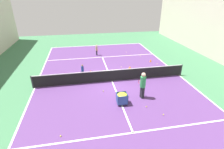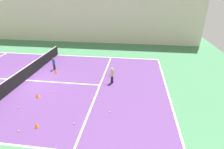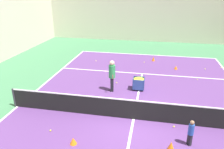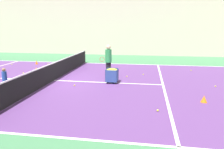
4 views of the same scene
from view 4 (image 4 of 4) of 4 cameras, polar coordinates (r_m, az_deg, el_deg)
ground_plane at (r=12.07m, az=-14.85°, el=-1.52°), size 35.29×35.29×0.00m
court_playing_area at (r=12.07m, az=-14.85°, el=-1.52°), size 11.55×20.68×0.00m
line_sideline_left at (r=17.39m, az=-7.19°, el=3.02°), size 0.10×20.68×0.00m
line_service_far at (r=11.08m, az=13.17°, el=-2.65°), size 11.55×0.10×0.00m
line_centre_service at (r=12.07m, az=-14.85°, el=-1.50°), size 0.10×11.38×0.00m
hall_enclosure_left at (r=22.38m, az=-3.47°, el=13.88°), size 0.15×31.59×6.78m
tennis_net at (r=11.96m, az=-14.98°, el=0.81°), size 11.85×0.10×0.97m
coach_at_net at (r=12.52m, az=-0.97°, el=4.25°), size 0.42×0.70×1.82m
child_midcourt at (r=10.70m, az=-26.25°, el=-0.84°), size 0.29×0.29×1.06m
ball_cart at (r=11.11m, az=-0.00°, el=0.47°), size 0.65×0.59×0.74m
training_cone_0 at (r=14.77m, az=-19.15°, el=1.26°), size 0.27×0.27×0.27m
training_cone_1 at (r=9.05m, az=22.90°, el=-5.91°), size 0.24×0.24×0.26m
training_cone_2 at (r=11.58m, az=-25.77°, el=-2.08°), size 0.25×0.25×0.34m
training_cone_4 at (r=17.60m, az=-19.10°, el=3.01°), size 0.20×0.20×0.28m
tennis_ball_2 at (r=14.43m, az=-22.15°, el=0.37°), size 0.07×0.07×0.07m
tennis_ball_3 at (r=12.49m, az=3.91°, el=-0.49°), size 0.07×0.07×0.07m
tennis_ball_6 at (r=7.68m, az=11.86°, el=-9.16°), size 0.07×0.07×0.07m
tennis_ball_7 at (r=18.10m, az=-24.69°, el=2.45°), size 0.07×0.07×0.07m
tennis_ball_9 at (r=17.61m, az=-16.42°, el=2.84°), size 0.07×0.07×0.07m
tennis_ball_10 at (r=15.60m, az=-15.26°, el=1.71°), size 0.07×0.07×0.07m
tennis_ball_11 at (r=11.52m, az=25.39°, el=-2.81°), size 0.07×0.07×0.07m
tennis_ball_12 at (r=10.74m, az=-9.79°, el=-2.81°), size 0.07×0.07×0.07m
tennis_ball_13 at (r=10.69m, az=-19.97°, el=-3.47°), size 0.07×0.07×0.07m
tennis_ball_17 at (r=15.05m, az=19.95°, el=1.01°), size 0.07×0.07×0.07m
tennis_ball_18 at (r=13.09m, az=8.15°, el=0.02°), size 0.07×0.07×0.07m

